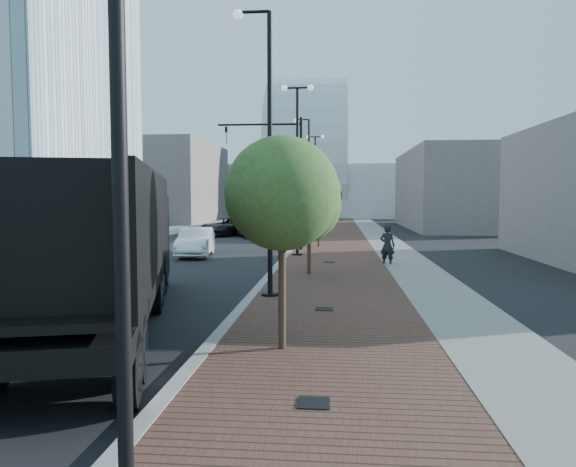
# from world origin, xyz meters

# --- Properties ---
(ground) EXTENTS (220.00, 220.00, 0.00)m
(ground) POSITION_xyz_m (0.00, 0.00, 0.00)
(ground) COLOR black
(sidewalk) EXTENTS (7.00, 140.00, 0.12)m
(sidewalk) POSITION_xyz_m (3.50, 40.00, 0.06)
(sidewalk) COLOR #4C2D23
(sidewalk) RESTS_ON ground
(concrete_strip) EXTENTS (2.40, 140.00, 0.13)m
(concrete_strip) POSITION_xyz_m (6.20, 40.00, 0.07)
(concrete_strip) COLOR slate
(concrete_strip) RESTS_ON ground
(curb) EXTENTS (0.30, 140.00, 0.14)m
(curb) POSITION_xyz_m (0.00, 40.00, 0.07)
(curb) COLOR gray
(curb) RESTS_ON ground
(west_sidewalk) EXTENTS (4.00, 140.00, 0.12)m
(west_sidewalk) POSITION_xyz_m (-13.00, 40.00, 0.06)
(west_sidewalk) COLOR slate
(west_sidewalk) RESTS_ON ground
(dump_truck) EXTENTS (6.47, 14.18, 3.87)m
(dump_truck) POSITION_xyz_m (-3.65, 7.72, 1.63)
(dump_truck) COLOR black
(dump_truck) RESTS_ON ground
(white_sedan) EXTENTS (2.23, 4.95, 1.58)m
(white_sedan) POSITION_xyz_m (-5.06, 22.01, 0.79)
(white_sedan) COLOR white
(white_sedan) RESTS_ON ground
(dark_car_mid) EXTENTS (4.28, 5.96, 1.51)m
(dark_car_mid) POSITION_xyz_m (-6.62, 37.65, 0.75)
(dark_car_mid) COLOR black
(dark_car_mid) RESTS_ON ground
(dark_car_far) EXTENTS (3.74, 5.37, 1.44)m
(dark_car_far) POSITION_xyz_m (-4.09, 35.71, 0.72)
(dark_car_far) COLOR black
(dark_car_far) RESTS_ON ground
(pedestrian) EXTENTS (0.85, 0.72, 1.98)m
(pedestrian) POSITION_xyz_m (5.15, 18.59, 0.99)
(pedestrian) COLOR black
(pedestrian) RESTS_ON ground
(streetlight_0) EXTENTS (1.72, 0.56, 9.28)m
(streetlight_0) POSITION_xyz_m (0.60, -2.00, 4.82)
(streetlight_0) COLOR black
(streetlight_0) RESTS_ON ground
(streetlight_1) EXTENTS (1.44, 0.56, 9.21)m
(streetlight_1) POSITION_xyz_m (0.49, 10.00, 4.34)
(streetlight_1) COLOR black
(streetlight_1) RESTS_ON ground
(streetlight_2) EXTENTS (1.72, 0.56, 9.28)m
(streetlight_2) POSITION_xyz_m (0.60, 22.00, 4.82)
(streetlight_2) COLOR black
(streetlight_2) RESTS_ON ground
(streetlight_3) EXTENTS (1.44, 0.56, 9.21)m
(streetlight_3) POSITION_xyz_m (0.49, 34.00, 4.34)
(streetlight_3) COLOR black
(streetlight_3) RESTS_ON ground
(streetlight_4) EXTENTS (1.72, 0.56, 9.28)m
(streetlight_4) POSITION_xyz_m (0.60, 46.00, 4.82)
(streetlight_4) COLOR black
(streetlight_4) RESTS_ON ground
(traffic_mast) EXTENTS (5.09, 0.20, 8.00)m
(traffic_mast) POSITION_xyz_m (-0.30, 25.00, 4.98)
(traffic_mast) COLOR black
(traffic_mast) RESTS_ON ground
(tree_0) EXTENTS (2.44, 2.40, 4.60)m
(tree_0) POSITION_xyz_m (1.65, 4.02, 3.39)
(tree_0) COLOR #382619
(tree_0) RESTS_ON ground
(tree_1) EXTENTS (2.72, 2.72, 4.72)m
(tree_1) POSITION_xyz_m (1.65, 15.02, 3.35)
(tree_1) COLOR #382619
(tree_1) RESTS_ON ground
(tree_2) EXTENTS (2.37, 2.31, 4.65)m
(tree_2) POSITION_xyz_m (1.65, 27.02, 3.48)
(tree_2) COLOR #382619
(tree_2) RESTS_ON ground
(tree_3) EXTENTS (2.87, 2.87, 5.09)m
(tree_3) POSITION_xyz_m (1.65, 39.02, 3.64)
(tree_3) COLOR #382619
(tree_3) RESTS_ON ground
(convention_center) EXTENTS (50.00, 30.00, 50.00)m
(convention_center) POSITION_xyz_m (-2.00, 85.00, 6.00)
(convention_center) COLOR #A6ADB0
(convention_center) RESTS_ON ground
(commercial_block_nw) EXTENTS (14.00, 20.00, 10.00)m
(commercial_block_nw) POSITION_xyz_m (-20.00, 60.00, 5.00)
(commercial_block_nw) COLOR #645D5A
(commercial_block_nw) RESTS_ON ground
(commercial_block_ne) EXTENTS (12.00, 22.00, 8.00)m
(commercial_block_ne) POSITION_xyz_m (16.00, 50.00, 4.00)
(commercial_block_ne) COLOR #645E5A
(commercial_block_ne) RESTS_ON ground
(utility_cover_0) EXTENTS (0.50, 0.50, 0.02)m
(utility_cover_0) POSITION_xyz_m (2.40, 1.00, 0.13)
(utility_cover_0) COLOR black
(utility_cover_0) RESTS_ON sidewalk
(utility_cover_1) EXTENTS (0.50, 0.50, 0.02)m
(utility_cover_1) POSITION_xyz_m (2.40, 8.00, 0.13)
(utility_cover_1) COLOR black
(utility_cover_1) RESTS_ON sidewalk
(utility_cover_2) EXTENTS (0.50, 0.50, 0.02)m
(utility_cover_2) POSITION_xyz_m (2.40, 19.00, 0.13)
(utility_cover_2) COLOR black
(utility_cover_2) RESTS_ON sidewalk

